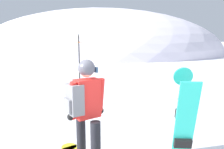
# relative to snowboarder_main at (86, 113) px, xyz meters

# --- Properties ---
(ridge_peak_main) EXTENTS (34.50, 31.05, 12.45)m
(ridge_peak_main) POSITION_rel_snowboarder_main_xyz_m (-2.89, 29.96, -0.92)
(ridge_peak_main) COLOR white
(ridge_peak_main) RESTS_ON ground
(snowboarder_main) EXTENTS (1.22, 1.53, 1.71)m
(snowboarder_main) POSITION_rel_snowboarder_main_xyz_m (0.00, 0.00, 0.00)
(snowboarder_main) COLOR yellow
(snowboarder_main) RESTS_ON ground
(spare_snowboard) EXTENTS (0.28, 0.46, 1.61)m
(spare_snowboard) POSITION_rel_snowboarder_main_xyz_m (1.43, -0.09, -0.10)
(spare_snowboard) COLOR #23B7A3
(spare_snowboard) RESTS_ON ground
(piste_marker_near) EXTENTS (0.20, 0.20, 2.17)m
(piste_marker_near) POSITION_rel_snowboarder_main_xyz_m (-0.73, 3.18, 0.31)
(piste_marker_near) COLOR black
(piste_marker_near) RESTS_ON ground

